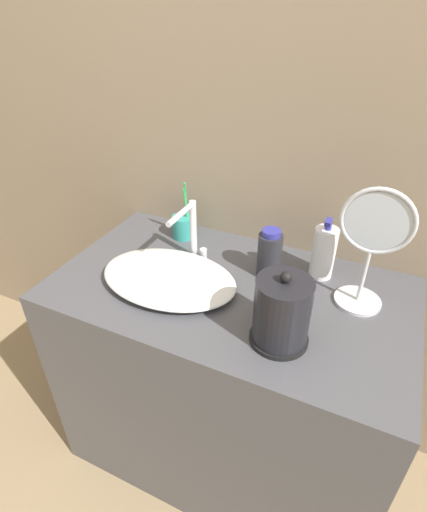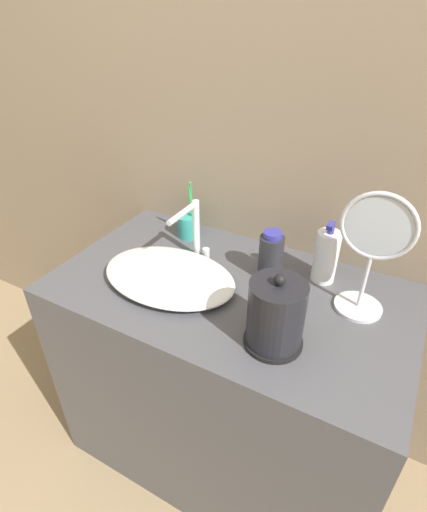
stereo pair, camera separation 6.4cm
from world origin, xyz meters
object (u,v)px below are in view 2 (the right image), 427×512
at_px(electric_kettle, 276,317).
at_px(toothbrush_cup, 189,225).
at_px(lotion_bottle, 326,256).
at_px(shampoo_bottle, 271,256).
at_px(faucet, 194,229).
at_px(vanity_mirror, 372,250).

distance_m(electric_kettle, toothbrush_cup, 0.59).
xyz_separation_m(lotion_bottle, shampoo_bottle, (-0.15, -0.07, -0.01)).
distance_m(toothbrush_cup, lotion_bottle, 0.51).
bearing_deg(faucet, toothbrush_cup, 128.99).
relative_size(electric_kettle, vanity_mirror, 0.60).
xyz_separation_m(faucet, vanity_mirror, (0.53, 0.01, 0.08)).
relative_size(faucet, lotion_bottle, 1.02).
bearing_deg(shampoo_bottle, lotion_bottle, 23.51).
bearing_deg(lotion_bottle, vanity_mirror, -34.34).
height_order(lotion_bottle, shampoo_bottle, lotion_bottle).
bearing_deg(toothbrush_cup, electric_kettle, -37.08).
bearing_deg(electric_kettle, shampoo_bottle, 114.07).
bearing_deg(vanity_mirror, faucet, -178.95).
bearing_deg(shampoo_bottle, faucet, -172.95).
xyz_separation_m(toothbrush_cup, lotion_bottle, (0.50, -0.03, 0.04)).
height_order(toothbrush_cup, vanity_mirror, vanity_mirror).
xyz_separation_m(faucet, lotion_bottle, (0.40, 0.10, -0.03)).
relative_size(toothbrush_cup, shampoo_bottle, 1.37).
bearing_deg(lotion_bottle, toothbrush_cup, 176.76).
relative_size(lotion_bottle, vanity_mirror, 0.57).
xyz_separation_m(lotion_bottle, vanity_mirror, (0.13, -0.09, 0.11)).
height_order(faucet, lotion_bottle, faucet).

